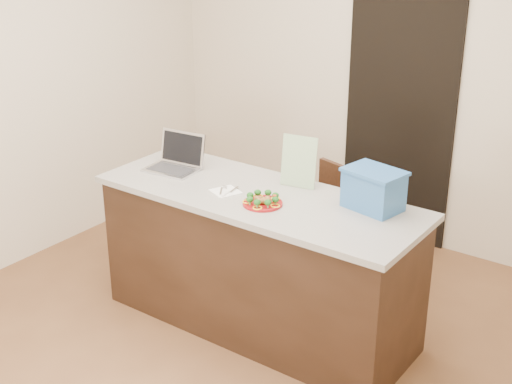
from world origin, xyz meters
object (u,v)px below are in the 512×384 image
Objects in this scene: napkin at (226,192)px; laptop at (177,159)px; yogurt_bottle at (274,201)px; island at (259,261)px; plate at (263,203)px; blue_box at (374,189)px; chair at (331,217)px.

laptop reaches higher than napkin.
yogurt_bottle reaches higher than napkin.
island is 13.28× the size of napkin.
laptop reaches higher than plate.
blue_box reaches higher than napkin.
yogurt_bottle is 0.18× the size of blue_box.
plate is at bearing -46.45° from island.
chair is (-0.12, 0.90, -0.46)m from yogurt_bottle.
plate is 3.48× the size of yogurt_bottle.
plate is 0.07m from yogurt_bottle.
laptop is (-0.81, 0.16, 0.06)m from plate.
blue_box is (0.48, 0.30, 0.09)m from yogurt_bottle.
laptop is (-0.70, 0.04, 0.52)m from island.
plate is 0.65m from blue_box.
napkin reaches higher than chair.
yogurt_bottle is at bearing -66.29° from chair.
plate is 0.30m from napkin.
blue_box is (0.84, 0.30, 0.12)m from napkin.
plate is 0.28× the size of chair.
laptop reaches higher than yogurt_bottle.
laptop is at bearing 176.61° from island.
island is 30.45× the size of yogurt_bottle.
blue_box is at bearing -28.76° from chair.
laptop is at bearing 171.28° from yogurt_bottle.
laptop is at bearing 165.36° from napkin.
plate is at bearing -17.08° from laptop.
plate is 0.83m from laptop.
napkin is at bearing -20.59° from laptop.
napkin is 0.18× the size of chair.
plate is (0.11, -0.12, 0.47)m from island.
yogurt_bottle is (0.36, 0.00, 0.02)m from napkin.
yogurt_bottle is at bearing 20.71° from plate.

